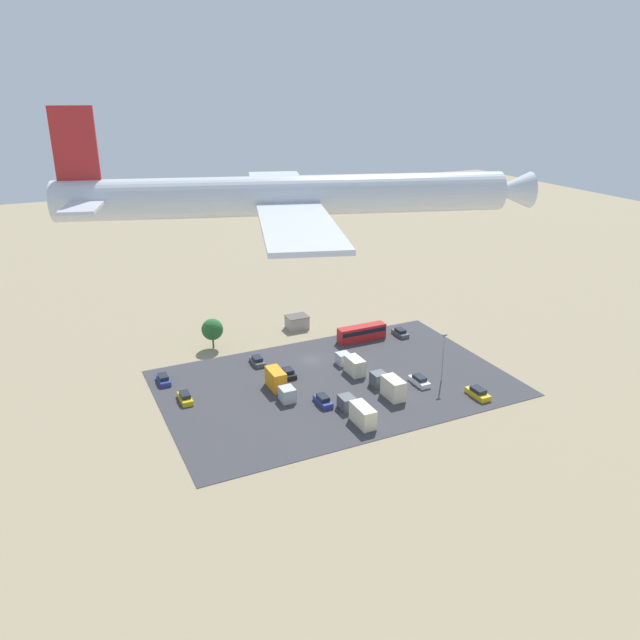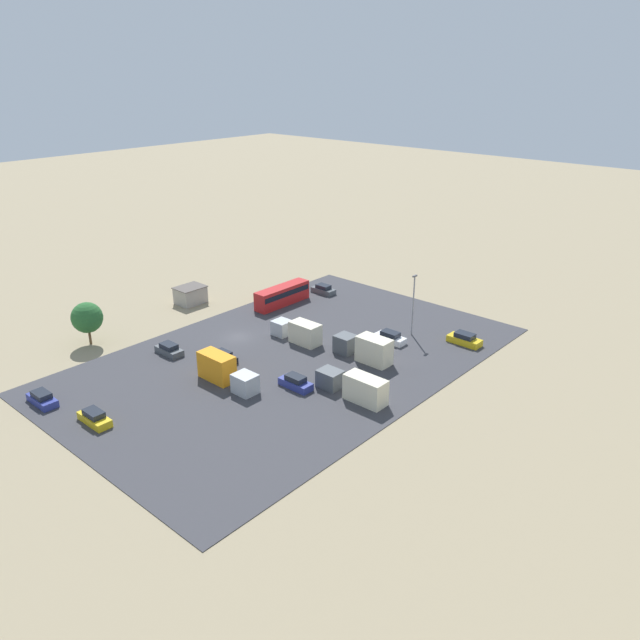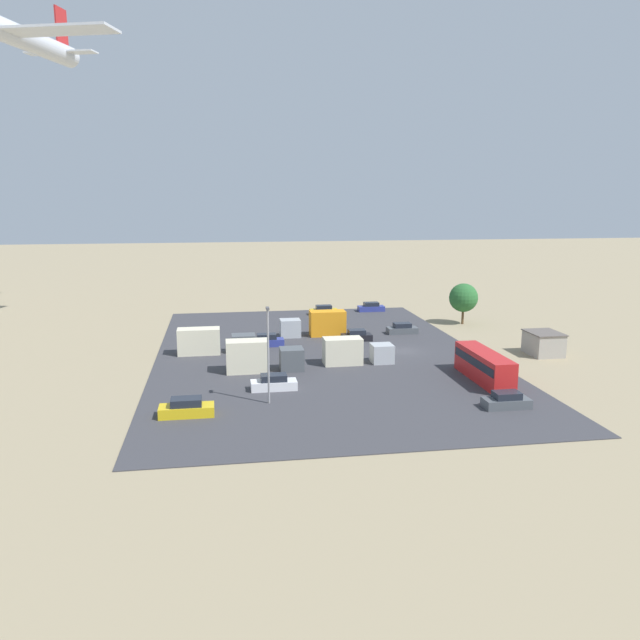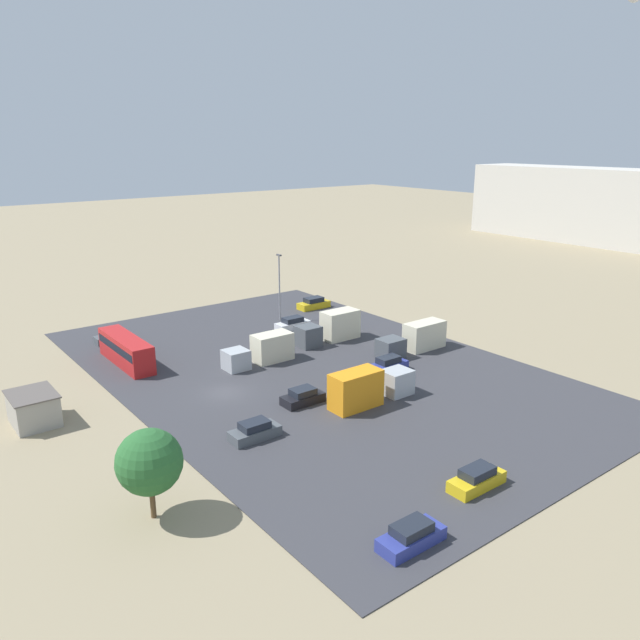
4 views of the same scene
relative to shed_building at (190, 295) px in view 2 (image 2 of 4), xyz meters
name	(u,v)px [view 2 (image 2 of 4)]	position (x,y,z in m)	size (l,w,h in m)	color
ground_plane	(238,338)	(4.20, 16.44, -1.42)	(400.00, 400.00, 0.00)	gray
parking_lot_surface	(291,359)	(4.20, 27.09, -1.38)	(61.00, 39.18, 0.08)	#38383D
shed_building	(190,295)	(0.00, 0.00, 0.00)	(4.68, 3.78, 2.83)	#9E998E
bus	(282,295)	(-9.50, 11.87, 0.32)	(10.42, 2.45, 3.09)	red
parked_car_0	(94,418)	(30.18, 22.23, -0.70)	(1.77, 4.51, 1.54)	gold
parked_car_1	(169,350)	(14.15, 13.68, -0.72)	(1.87, 4.26, 1.50)	#4C5156
parked_car_2	(464,339)	(-15.55, 42.07, -0.67)	(1.97, 4.78, 1.61)	gold
parked_car_3	(42,399)	(32.00, 13.81, -0.71)	(1.84, 4.42, 1.51)	navy
parked_car_4	(323,290)	(-17.99, 13.37, -0.72)	(1.87, 4.25, 1.51)	#4C5156
parked_car_5	(296,383)	(9.58, 33.14, -0.68)	(1.77, 4.40, 1.60)	navy
parked_car_6	(390,338)	(-9.12, 33.84, -0.70)	(1.84, 4.58, 1.55)	silver
parked_car_7	(223,357)	(10.85, 20.98, -0.73)	(1.93, 4.01, 1.48)	black
parked_truck_0	(366,349)	(-2.24, 34.76, 0.27)	(2.47, 8.47, 3.53)	#4C5156
parked_truck_1	(298,332)	(-0.71, 23.87, 0.07)	(2.40, 8.07, 3.08)	#ADB2B7
parked_truck_2	(355,387)	(6.69, 40.10, 0.12)	(2.32, 9.40, 3.19)	#4C5156
parked_truck_3	(225,371)	(14.53, 25.79, 0.24)	(2.34, 9.04, 3.45)	#ADB2B7
tree_near_shed	(87,318)	(19.54, 2.57, 2.62)	(4.33, 4.33, 6.22)	brown
light_pole_lot_centre	(413,303)	(-13.30, 34.66, 3.63)	(0.90, 0.28, 9.08)	gray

